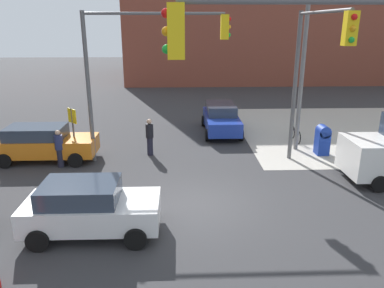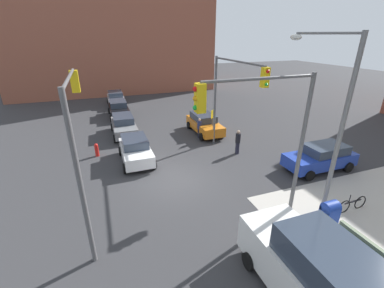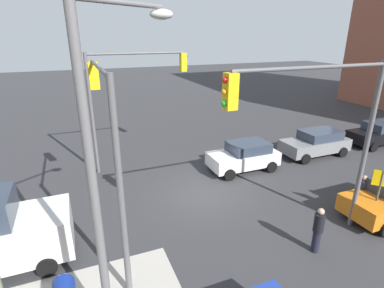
% 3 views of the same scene
% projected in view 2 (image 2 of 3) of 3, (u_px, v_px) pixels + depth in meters
% --- Properties ---
extents(ground_plane, '(120.00, 120.00, 0.00)m').
position_uv_depth(ground_plane, '(175.00, 180.00, 15.01)').
color(ground_plane, '#333335').
extents(building_brick_west, '(16.00, 28.00, 23.65)m').
position_uv_depth(building_brick_west, '(107.00, 6.00, 37.83)').
color(building_brick_west, '#93513D').
rests_on(building_brick_west, ground).
extents(traffic_signal_nw_corner, '(6.19, 0.36, 6.50)m').
position_uv_depth(traffic_signal_nw_corner, '(231.00, 88.00, 16.42)').
color(traffic_signal_nw_corner, '#59595B').
rests_on(traffic_signal_nw_corner, ground).
extents(traffic_signal_se_corner, '(5.51, 0.36, 6.50)m').
position_uv_depth(traffic_signal_se_corner, '(76.00, 127.00, 9.71)').
color(traffic_signal_se_corner, '#59595B').
rests_on(traffic_signal_se_corner, ground).
extents(traffic_signal_ne_corner, '(0.36, 5.16, 6.50)m').
position_uv_depth(traffic_signal_ne_corner, '(267.00, 124.00, 10.12)').
color(traffic_signal_ne_corner, '#59595B').
rests_on(traffic_signal_ne_corner, ground).
extents(street_lamp_corner, '(2.37, 1.62, 8.00)m').
position_uv_depth(street_lamp_corner, '(334.00, 116.00, 10.70)').
color(street_lamp_corner, slate).
rests_on(street_lamp_corner, ground).
extents(warning_sign_two_way, '(0.48, 0.48, 2.40)m').
position_uv_depth(warning_sign_two_way, '(213.00, 119.00, 20.54)').
color(warning_sign_two_way, '#4C4C4C').
rests_on(warning_sign_two_way, ground).
extents(mailbox_blue, '(0.56, 0.64, 1.43)m').
position_uv_depth(mailbox_blue, '(329.00, 215.00, 10.93)').
color(mailbox_blue, navy).
rests_on(mailbox_blue, ground).
extents(fire_hydrant, '(0.26, 0.26, 0.94)m').
position_uv_depth(fire_hydrant, '(97.00, 150.00, 17.82)').
color(fire_hydrant, red).
rests_on(fire_hydrant, ground).
extents(hatchback_black, '(4.30, 2.02, 1.62)m').
position_uv_depth(hatchback_black, '(119.00, 109.00, 26.40)').
color(hatchback_black, black).
rests_on(hatchback_black, ground).
extents(hatchback_silver, '(4.33, 2.02, 1.62)m').
position_uv_depth(hatchback_silver, '(116.00, 99.00, 30.57)').
color(hatchback_silver, '#B7BABF').
rests_on(hatchback_silver, ground).
extents(hatchback_blue, '(2.02, 4.44, 1.62)m').
position_uv_depth(hatchback_blue, '(321.00, 157.00, 15.94)').
color(hatchback_blue, '#1E389E').
rests_on(hatchback_blue, ground).
extents(coupe_white, '(3.92, 2.02, 1.62)m').
position_uv_depth(coupe_white, '(136.00, 150.00, 16.96)').
color(coupe_white, white).
rests_on(coupe_white, ground).
extents(coupe_gray, '(4.37, 2.02, 1.62)m').
position_uv_depth(coupe_gray, '(124.00, 125.00, 21.56)').
color(coupe_gray, slate).
rests_on(coupe_gray, ground).
extents(hatchback_orange, '(4.50, 2.02, 1.62)m').
position_uv_depth(hatchback_orange, '(204.00, 123.00, 21.98)').
color(hatchback_orange, orange).
rests_on(hatchback_orange, ground).
extents(van_white_delivery, '(5.40, 2.32, 2.62)m').
position_uv_depth(van_white_delivery, '(318.00, 277.00, 7.52)').
color(van_white_delivery, white).
rests_on(van_white_delivery, ground).
extents(pedestrian_crossing, '(0.36, 0.36, 1.66)m').
position_uv_depth(pedestrian_crossing, '(199.00, 128.00, 20.89)').
color(pedestrian_crossing, navy).
rests_on(pedestrian_crossing, ground).
extents(pedestrian_waiting, '(0.36, 0.36, 1.76)m').
position_uv_depth(pedestrian_waiting, '(238.00, 142.00, 18.02)').
color(pedestrian_waiting, black).
rests_on(pedestrian_waiting, ground).
extents(bicycle_leaning_on_fence, '(0.05, 1.75, 0.97)m').
position_uv_depth(bicycle_leaning_on_fence, '(352.00, 204.00, 12.30)').
color(bicycle_leaning_on_fence, black).
rests_on(bicycle_leaning_on_fence, ground).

